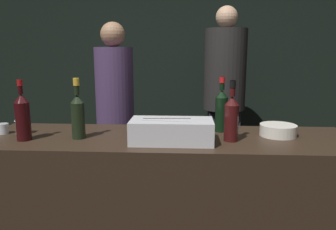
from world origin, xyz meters
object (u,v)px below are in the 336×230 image
Objects in this scene: candle_votive at (3,129)px; person_in_hoodie at (224,92)px; person_blond_tee at (115,108)px; red_wine_bottle_burgundy at (221,109)px; red_wine_bottle_tall at (23,116)px; wine_glass at (20,115)px; red_wine_bottle_black_foil at (232,117)px; ice_bin_with_bottles at (171,130)px; champagne_bottle at (78,114)px; bowl_white at (278,130)px.

person_in_hoodie is at bearing 44.92° from candle_votive.
person_in_hoodie is at bearing 72.02° from person_blond_tee.
red_wine_bottle_tall is at bearing -166.77° from red_wine_bottle_burgundy.
red_wine_bottle_black_foil reaches higher than wine_glass.
ice_bin_with_bottles is 2.79× the size of wine_glass.
ice_bin_with_bottles is 0.26× the size of person_blond_tee.
person_in_hoodie is at bearing 51.34° from red_wine_bottle_tall.
red_wine_bottle_burgundy is (0.29, 0.26, 0.07)m from ice_bin_with_bottles.
champagne_bottle is at bearing 179.54° from red_wine_bottle_black_foil.
candle_votive is 0.04× the size of person_blond_tee.
red_wine_bottle_tall is at bearing -2.92° from person_in_hoodie.
person_in_hoodie reaches higher than champagne_bottle.
wine_glass is 0.48× the size of red_wine_bottle_black_foil.
red_wine_bottle_black_foil is (0.84, -0.01, -0.00)m from champagne_bottle.
person_in_hoodie is (1.26, 1.57, -0.06)m from red_wine_bottle_tall.
champagne_bottle is 1.09m from person_blond_tee.
person_in_hoodie is (0.97, 1.52, -0.06)m from champagne_bottle.
red_wine_bottle_black_foil is at bearing -3.97° from wine_glass.
ice_bin_with_bottles is 0.23× the size of person_in_hoodie.
person_in_hoodie is (0.17, 1.31, -0.06)m from red_wine_bottle_burgundy.
champagne_bottle is 0.29m from red_wine_bottle_tall.
person_blond_tee is (-0.84, 0.88, -0.16)m from red_wine_bottle_burgundy.
champagne_bottle reaches higher than bowl_white.
wine_glass is at bearing 1.08° from candle_votive.
person_blond_tee is (0.33, 1.01, -0.13)m from wine_glass.
wine_glass is 0.09× the size of person_blond_tee.
ice_bin_with_bottles is at bearing -5.79° from champagne_bottle.
person_in_hoodie is (1.34, 1.44, -0.04)m from wine_glass.
person_in_hoodie is (-0.15, 1.40, 0.04)m from bowl_white.
red_wine_bottle_black_foil is at bearing -2.81° from person_blond_tee.
red_wine_bottle_black_foil is at bearing -156.48° from bowl_white.
bowl_white is at bearing 15.61° from ice_bin_with_bottles.
bowl_white is 1.13m from champagne_bottle.
red_wine_bottle_burgundy reaches higher than ice_bin_with_bottles.
wine_glass is at bearing -178.45° from bowl_white.
champagne_bottle reaches higher than wine_glass.
ice_bin_with_bottles is at bearing -15.64° from person_blond_tee.
person_in_hoodie is at bearing 57.39° from champagne_bottle.
wine_glass is 0.15m from red_wine_bottle_tall.
red_wine_bottle_burgundy is at bearing 13.23° from red_wine_bottle_tall.
ice_bin_with_bottles is 1.00m from candle_votive.
candle_votive is 0.19× the size of red_wine_bottle_burgundy.
person_blond_tee is at bearing 133.57° from red_wine_bottle_burgundy.
person_in_hoodie reaches higher than ice_bin_with_bottles.
champagne_bottle is at bearing 174.21° from ice_bin_with_bottles.
red_wine_bottle_tall is 0.20× the size of person_blond_tee.
candle_votive is 1.29m from red_wine_bottle_burgundy.
person_blond_tee is (-1.15, 0.97, -0.05)m from bowl_white.
candle_votive is at bearing -178.48° from bowl_white.
wine_glass is 2.55× the size of candle_votive.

